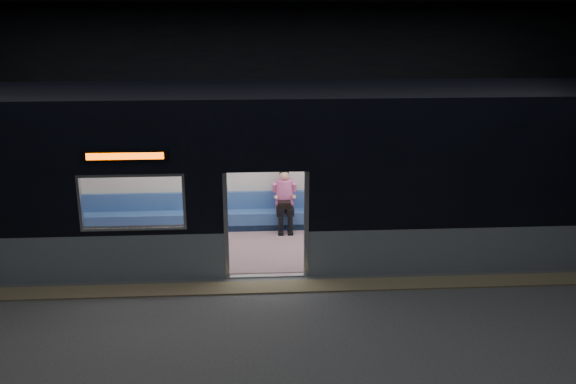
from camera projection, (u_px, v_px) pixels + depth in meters
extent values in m
cube|color=#47494C|center=(269.00, 302.00, 10.50)|extent=(24.00, 14.00, 0.01)
cube|color=black|center=(260.00, 99.00, 16.45)|extent=(24.00, 0.04, 5.00)
cube|color=#8C7F59|center=(268.00, 287.00, 11.02)|extent=(22.80, 0.50, 0.03)
cube|color=gray|center=(1.00, 260.00, 11.09)|extent=(8.30, 0.12, 0.90)
cube|color=gray|center=(519.00, 248.00, 11.68)|extent=(8.30, 0.12, 0.90)
cube|color=black|center=(529.00, 167.00, 11.21)|extent=(8.30, 0.12, 2.30)
cube|color=black|center=(265.00, 140.00, 10.76)|extent=(1.40, 0.12, 1.15)
cube|color=#B7BABC|center=(226.00, 226.00, 11.17)|extent=(0.08, 0.14, 2.05)
cube|color=#B7BABC|center=(306.00, 224.00, 11.26)|extent=(0.08, 0.14, 2.05)
cube|color=black|center=(125.00, 156.00, 10.60)|extent=(1.50, 0.04, 0.18)
cube|color=#FF4D00|center=(125.00, 156.00, 10.59)|extent=(1.34, 0.03, 0.12)
cube|color=silver|center=(262.00, 158.00, 13.80)|extent=(18.00, 0.12, 3.20)
cube|color=black|center=(263.00, 92.00, 11.94)|extent=(18.00, 3.00, 0.15)
cube|color=#835F67|center=(265.00, 247.00, 12.89)|extent=(17.76, 2.76, 0.04)
cube|color=silver|center=(264.00, 139.00, 12.21)|extent=(17.76, 2.76, 0.10)
cube|color=#334E93|center=(263.00, 219.00, 13.89)|extent=(11.00, 0.48, 0.41)
cube|color=#334E93|center=(263.00, 200.00, 13.95)|extent=(11.00, 0.10, 0.40)
cube|color=#76565B|center=(93.00, 261.00, 11.58)|extent=(4.40, 0.48, 0.41)
cube|color=#76565B|center=(434.00, 253.00, 11.98)|extent=(4.40, 0.48, 0.41)
cylinder|color=silver|center=(215.00, 213.00, 11.42)|extent=(0.04, 0.04, 2.26)
cylinder|color=silver|center=(220.00, 181.00, 13.58)|extent=(0.04, 0.04, 2.26)
cylinder|color=silver|center=(316.00, 211.00, 11.53)|extent=(0.04, 0.04, 2.26)
cylinder|color=silver|center=(305.00, 179.00, 13.69)|extent=(0.04, 0.04, 2.26)
cylinder|color=silver|center=(263.00, 146.00, 13.36)|extent=(11.00, 0.03, 0.03)
cube|color=black|center=(280.00, 210.00, 13.61)|extent=(0.17, 0.47, 0.16)
cube|color=black|center=(290.00, 210.00, 13.63)|extent=(0.17, 0.47, 0.16)
cylinder|color=black|center=(281.00, 225.00, 13.49)|extent=(0.11, 0.11, 0.43)
cylinder|color=black|center=(290.00, 225.00, 13.50)|extent=(0.11, 0.11, 0.43)
cube|color=#CC5B9A|center=(284.00, 206.00, 13.80)|extent=(0.40, 0.22, 0.20)
cylinder|color=#CC5B9A|center=(284.00, 191.00, 13.73)|extent=(0.45, 0.45, 0.52)
sphere|color=tan|center=(284.00, 176.00, 13.60)|extent=(0.21, 0.21, 0.21)
sphere|color=black|center=(284.00, 173.00, 13.63)|extent=(0.22, 0.22, 0.22)
cube|color=black|center=(284.00, 205.00, 13.50)|extent=(0.32, 0.28, 0.14)
cube|color=white|center=(451.00, 162.00, 14.02)|extent=(0.97, 0.03, 0.63)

